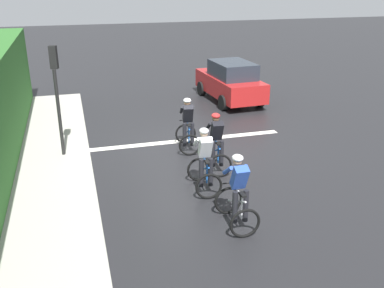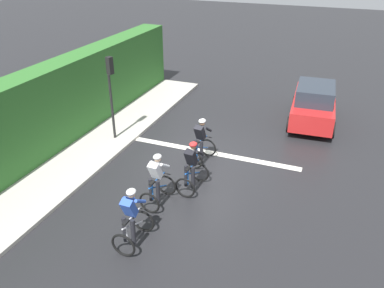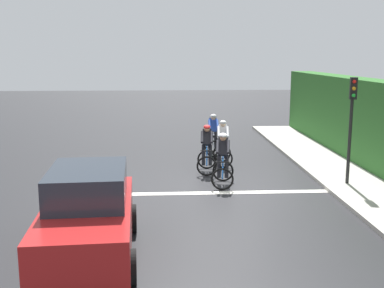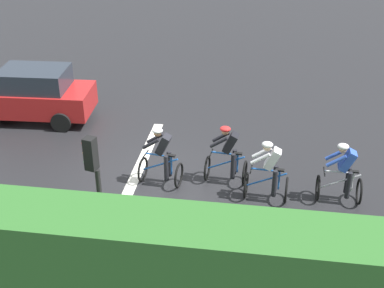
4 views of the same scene
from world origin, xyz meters
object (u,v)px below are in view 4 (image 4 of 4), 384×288
object	(u,v)px
cyclist_mid	(228,156)
traffic_light_near_crossing	(97,191)
cyclist_second	(269,173)
cyclist_fourth	(162,158)
car_red	(31,94)
cyclist_lead	(342,175)

from	to	relation	value
cyclist_mid	traffic_light_near_crossing	bearing A→B (deg)	-27.78
cyclist_second	cyclist_mid	xyz separation A→B (m)	(-0.68, -1.09, 0.00)
traffic_light_near_crossing	cyclist_second	bearing A→B (deg)	136.57
cyclist_mid	cyclist_fourth	xyz separation A→B (m)	(0.34, -1.71, 0.00)
car_red	cyclist_lead	bearing A→B (deg)	70.25
cyclist_second	cyclist_lead	bearing A→B (deg)	95.51
cyclist_second	cyclist_mid	bearing A→B (deg)	-121.89
cyclist_lead	traffic_light_near_crossing	xyz separation A→B (m)	(3.61, -5.07, 1.43)
car_red	traffic_light_near_crossing	distance (m)	8.53
cyclist_second	car_red	xyz separation A→B (m)	(-3.64, -7.83, 0.08)
cyclist_second	cyclist_fourth	world-z (taller)	same
cyclist_fourth	car_red	bearing A→B (deg)	-123.32
cyclist_mid	cyclist_fourth	size ratio (longest dim) A/B	1.00
cyclist_second	car_red	distance (m)	8.63
traffic_light_near_crossing	cyclist_mid	bearing A→B (deg)	152.22
cyclist_second	cyclist_fourth	distance (m)	2.82
cyclist_second	traffic_light_near_crossing	world-z (taller)	traffic_light_near_crossing
traffic_light_near_crossing	car_red	bearing A→B (deg)	-147.11
cyclist_fourth	car_red	xyz separation A→B (m)	(-3.30, -5.03, 0.08)
cyclist_mid	cyclist_lead	bearing A→B (deg)	80.20
cyclist_lead	car_red	world-z (taller)	car_red
car_red	cyclist_mid	bearing A→B (deg)	66.28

